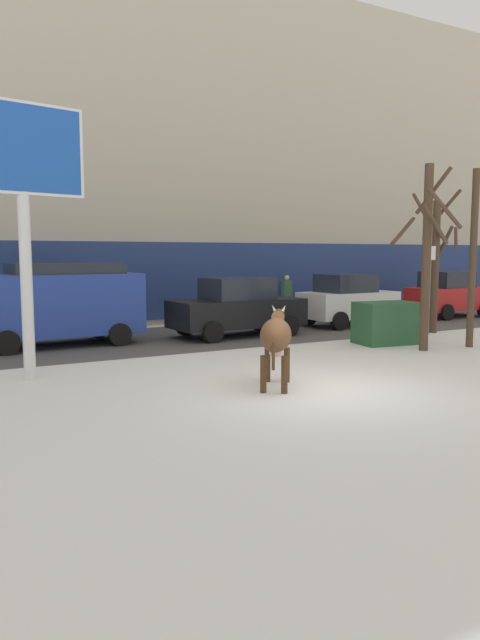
{
  "coord_description": "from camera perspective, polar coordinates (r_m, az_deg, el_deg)",
  "views": [
    {
      "loc": [
        -6.77,
        -8.91,
        2.57
      ],
      "look_at": [
        -0.33,
        2.65,
        1.1
      ],
      "focal_mm": 33.43,
      "sensor_mm": 36.0,
      "label": 1
    }
  ],
  "objects": [
    {
      "name": "bare_tree_left_lot",
      "position": [
        17.56,
        21.41,
        5.78
      ],
      "size": [
        1.34,
        1.34,
        4.86
      ],
      "color": "#4C3828",
      "rests_on": "ground"
    },
    {
      "name": "pedestrian_near_billboard",
      "position": [
        23.73,
        4.49,
        2.23
      ],
      "size": [
        0.36,
        0.24,
        1.73
      ],
      "color": "#282833",
      "rests_on": "ground"
    },
    {
      "name": "car_white_hatchback",
      "position": [
        21.67,
        10.28,
        1.89
      ],
      "size": [
        3.56,
        2.03,
        1.86
      ],
      "color": "white",
      "rests_on": "ground"
    },
    {
      "name": "bare_tree_right_lot",
      "position": [
        16.51,
        17.44,
        6.41
      ],
      "size": [
        1.57,
        1.6,
        4.9
      ],
      "color": "#4C3828",
      "rests_on": "ground"
    },
    {
      "name": "road_strip",
      "position": [
        18.28,
        -7.11,
        -1.78
      ],
      "size": [
        60.0,
        5.6,
        0.01
      ],
      "primitive_type": "cube",
      "color": "#514F4C",
      "rests_on": "ground"
    },
    {
      "name": "cow_brown",
      "position": [
        11.52,
        3.47,
        -1.54
      ],
      "size": [
        1.46,
        1.77,
        1.54
      ],
      "color": "brown",
      "rests_on": "ground"
    },
    {
      "name": "car_blue_van",
      "position": [
        17.4,
        -17.12,
        1.68
      ],
      "size": [
        4.67,
        2.26,
        2.32
      ],
      "color": "#233D9E",
      "rests_on": "ground"
    },
    {
      "name": "billboard",
      "position": [
        12.95,
        -20.15,
        13.7
      ],
      "size": [
        2.52,
        0.65,
        5.56
      ],
      "color": "silver",
      "rests_on": "ground"
    },
    {
      "name": "street_sign",
      "position": [
        19.93,
        17.66,
        3.45
      ],
      "size": [
        0.44,
        0.08,
        2.82
      ],
      "color": "gray",
      "rests_on": "ground"
    },
    {
      "name": "building_facade",
      "position": [
        24.55,
        -13.24,
        15.34
      ],
      "size": [
        44.0,
        6.1,
        13.0
      ],
      "color": "#BCB29E",
      "rests_on": "ground"
    },
    {
      "name": "ground_plane",
      "position": [
        11.48,
        7.94,
        -6.65
      ],
      "size": [
        120.0,
        120.0,
        0.0
      ],
      "primitive_type": "plane",
      "color": "white"
    },
    {
      "name": "dumpster",
      "position": [
        17.6,
        13.84,
        -0.27
      ],
      "size": [
        1.84,
        1.33,
        1.2
      ],
      "primitive_type": "cube",
      "rotation": [
        0.0,
        0.0,
        -0.14
      ],
      "color": "#285633",
      "rests_on": "ground"
    },
    {
      "name": "bare_tree_far_back",
      "position": [
        20.41,
        18.2,
        5.62
      ],
      "size": [
        1.4,
        1.23,
        4.64
      ],
      "color": "#4C3828",
      "rests_on": "ground"
    },
    {
      "name": "pedestrian_by_cars",
      "position": [
        20.36,
        -15.33,
        1.35
      ],
      "size": [
        0.36,
        0.24,
        1.73
      ],
      "color": "#282833",
      "rests_on": "ground"
    },
    {
      "name": "car_red_hatchback",
      "position": [
        25.77,
        19.32,
        2.33
      ],
      "size": [
        3.56,
        2.03,
        1.86
      ],
      "color": "red",
      "rests_on": "ground"
    },
    {
      "name": "car_black_sedan",
      "position": [
        18.61,
        -0.26,
        1.21
      ],
      "size": [
        4.27,
        2.11,
        1.84
      ],
      "color": "black",
      "rests_on": "ground"
    }
  ]
}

